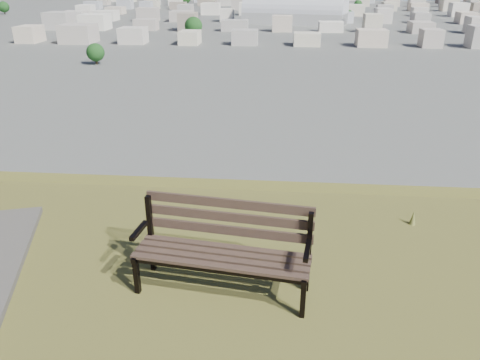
{
  "coord_description": "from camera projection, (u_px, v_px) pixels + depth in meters",
  "views": [
    {
      "loc": [
        0.73,
        -2.0,
        27.83
      ],
      "look_at": [
        0.23,
        3.68,
        25.3
      ],
      "focal_mm": 35.0,
      "sensor_mm": 36.0,
      "label": 1
    }
  ],
  "objects": [
    {
      "name": "arena",
      "position": [
        295.0,
        13.0,
        273.79
      ],
      "size": [
        62.71,
        38.71,
        24.64
      ],
      "rotation": [
        0.0,
        0.0,
        -0.26
      ],
      "color": "#B7B6B2",
      "rests_on": "ground"
    },
    {
      "name": "city_blocks",
      "position": [
        282.0,
        6.0,
        370.81
      ],
      "size": [
        395.0,
        361.0,
        7.0
      ],
      "color": "beige",
      "rests_on": "ground"
    },
    {
      "name": "city_trees",
      "position": [
        241.0,
        11.0,
        303.68
      ],
      "size": [
        406.52,
        387.2,
        9.98
      ],
      "color": "#2E2317",
      "rests_on": "ground"
    },
    {
      "name": "park_bench",
      "position": [
        224.0,
        243.0,
        4.42
      ],
      "size": [
        1.71,
        0.75,
        0.86
      ],
      "rotation": [
        0.0,
        0.0,
        -0.13
      ],
      "color": "#473429",
      "rests_on": "hilltop_mesa"
    }
  ]
}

